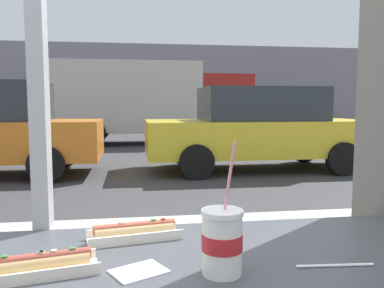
{
  "coord_description": "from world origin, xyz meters",
  "views": [
    {
      "loc": [
        0.28,
        -1.23,
        1.36
      ],
      "look_at": [
        0.91,
        2.92,
        0.94
      ],
      "focal_mm": 37.78,
      "sensor_mm": 36.0,
      "label": 1
    }
  ],
  "objects_px": {
    "parked_car_yellow": "(258,128)",
    "hotdog_tray_far": "(37,265)",
    "hotdog_tray_near": "(135,231)",
    "box_truck": "(145,99)",
    "soda_cup_left": "(222,241)"
  },
  "relations": [
    {
      "from": "box_truck",
      "to": "hotdog_tray_far",
      "type": "bearing_deg",
      "value": -93.06
    },
    {
      "from": "hotdog_tray_near",
      "to": "hotdog_tray_far",
      "type": "xyz_separation_m",
      "value": [
        -0.22,
        -0.21,
        -0.0
      ]
    },
    {
      "from": "hotdog_tray_near",
      "to": "box_truck",
      "type": "distance_m",
      "value": 12.86
    },
    {
      "from": "box_truck",
      "to": "parked_car_yellow",
      "type": "bearing_deg",
      "value": -70.65
    },
    {
      "from": "soda_cup_left",
      "to": "box_truck",
      "type": "relative_size",
      "value": 0.04
    },
    {
      "from": "soda_cup_left",
      "to": "parked_car_yellow",
      "type": "height_order",
      "value": "parked_car_yellow"
    },
    {
      "from": "soda_cup_left",
      "to": "hotdog_tray_far",
      "type": "relative_size",
      "value": 1.06
    },
    {
      "from": "hotdog_tray_far",
      "to": "box_truck",
      "type": "relative_size",
      "value": 0.04
    },
    {
      "from": "hotdog_tray_far",
      "to": "hotdog_tray_near",
      "type": "bearing_deg",
      "value": 43.67
    },
    {
      "from": "parked_car_yellow",
      "to": "hotdog_tray_far",
      "type": "bearing_deg",
      "value": -111.59
    },
    {
      "from": "hotdog_tray_near",
      "to": "soda_cup_left",
      "type": "bearing_deg",
      "value": -54.13
    },
    {
      "from": "parked_car_yellow",
      "to": "box_truck",
      "type": "distance_m",
      "value": 6.37
    },
    {
      "from": "hotdog_tray_near",
      "to": "box_truck",
      "type": "xyz_separation_m",
      "value": [
        0.48,
        12.84,
        0.54
      ]
    },
    {
      "from": "soda_cup_left",
      "to": "parked_car_yellow",
      "type": "relative_size",
      "value": 0.07
    },
    {
      "from": "hotdog_tray_near",
      "to": "box_truck",
      "type": "bearing_deg",
      "value": 87.88
    }
  ]
}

